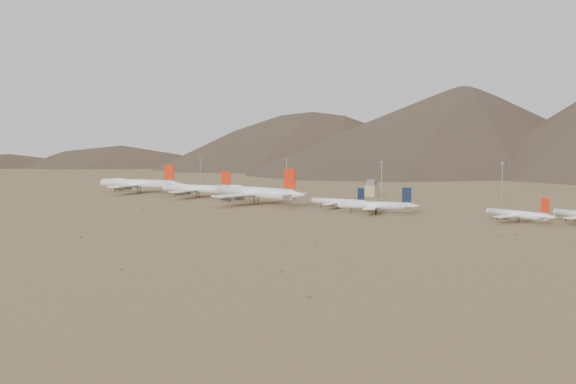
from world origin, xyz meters
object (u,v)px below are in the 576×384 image
Objects in this scene: widebody_east at (255,192)px; narrowbody_b at (377,205)px; widebody_centre at (197,189)px; control_tower at (372,189)px; widebody_west at (138,183)px; narrowbody_a at (339,202)px.

narrowbody_b is (86.12, -1.24, -3.17)m from widebody_east.
widebody_centre is 151.80m from narrowbody_b.
widebody_east is 86.19m from narrowbody_b.
narrowbody_b is at bearing 6.23° from widebody_east.
widebody_east is 6.48× the size of control_tower.
narrowbody_b is 115.60m from control_tower.
widebody_east reaches higher than widebody_centre.
widebody_west is 1.92× the size of narrowbody_a.
widebody_west reaches higher than narrowbody_a.
widebody_centre is 66.54m from widebody_east.
widebody_centre reaches higher than narrowbody_b.
widebody_west is at bearing 155.48° from narrowbody_b.
widebody_east is 1.81× the size of narrowbody_b.
narrowbody_a is 91.35m from control_tower.
widebody_east reaches higher than widebody_west.
control_tower is at bearing 80.94° from widebody_east.
widebody_west reaches higher than narrowbody_b.
control_tower is at bearing 99.35° from narrowbody_a.
widebody_west reaches higher than widebody_centre.
widebody_centre is 5.33× the size of control_tower.
narrowbody_b is at bearing -14.67° from widebody_centre.
widebody_centre is at bearing -15.93° from widebody_west.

